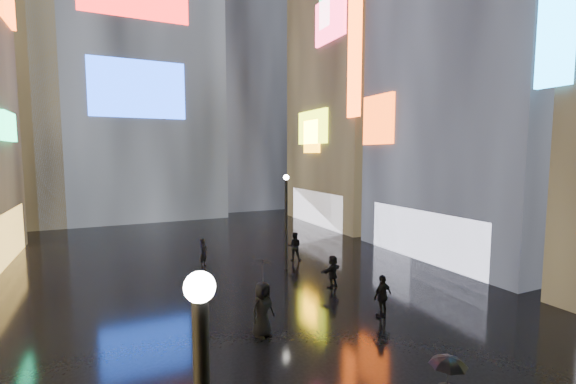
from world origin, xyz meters
TOP-DOWN VIEW (x-y plane):
  - ground at (0.00, 20.00)m, footprint 140.00×140.00m
  - building_right_mid at (15.98, 17.01)m, footprint 10.28×13.70m
  - building_right_far at (15.98, 30.00)m, footprint 10.28×12.00m
  - tower_main at (-3.00, 43.97)m, footprint 16.00×14.20m
  - tower_flank_right at (9.00, 46.00)m, footprint 12.00×12.00m
  - lamp_far at (3.07, 18.87)m, footprint 0.30×0.30m
  - pedestrian_3 at (3.87, 11.64)m, footprint 1.04×0.62m
  - pedestrian_4 at (-0.92, 12.11)m, footprint 1.10×0.91m
  - pedestrian_5 at (3.86, 15.32)m, footprint 1.49×0.99m
  - pedestrian_6 at (-0.94, 21.25)m, footprint 0.68×0.70m
  - pedestrian_7 at (4.25, 20.28)m, footprint 1.03×0.96m
  - umbrella_1 at (0.49, 5.41)m, footprint 0.90×0.90m
  - umbrella_2 at (-0.92, 12.11)m, footprint 1.17×1.16m

SIDE VIEW (x-z plane):
  - ground at x=0.00m, z-range 0.00..0.00m
  - pedestrian_5 at x=3.86m, z-range 0.00..1.54m
  - pedestrian_6 at x=-0.94m, z-range 0.00..1.62m
  - pedestrian_3 at x=3.87m, z-range 0.00..1.66m
  - pedestrian_7 at x=4.25m, z-range 0.00..1.69m
  - pedestrian_4 at x=-0.92m, z-range 0.00..1.92m
  - umbrella_1 at x=0.49m, z-range 1.65..2.28m
  - umbrella_2 at x=-0.92m, z-range 1.92..2.72m
  - lamp_far at x=3.07m, z-range 0.34..5.54m
  - building_right_far at x=15.98m, z-range -0.02..27.98m
  - building_right_mid at x=15.98m, z-range -0.01..29.99m
  - tower_flank_right at x=9.00m, z-range 0.00..34.00m
  - tower_main at x=-3.00m, z-range 0.01..42.01m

